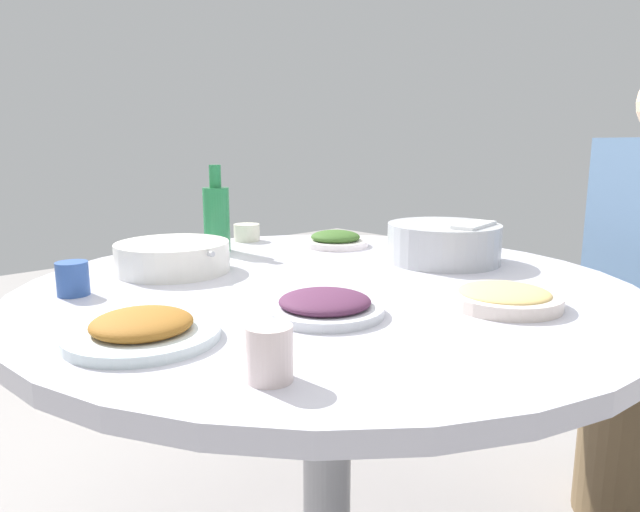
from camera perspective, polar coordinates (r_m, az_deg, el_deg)
round_dining_table at (r=1.26m, az=0.74°, el=-6.46°), size 1.30×1.30×0.72m
rice_bowl at (r=1.47m, az=12.28°, el=1.38°), size 0.28×0.28×0.11m
soup_bowl at (r=1.37m, az=-14.51°, el=-0.18°), size 0.26×0.29×0.07m
dish_stirfry at (r=0.91m, az=-17.37°, el=-7.01°), size 0.24×0.24×0.05m
dish_eggplant at (r=1.00m, az=0.49°, el=-4.96°), size 0.21×0.21×0.04m
dish_noodles at (r=1.10m, az=17.95°, el=-3.90°), size 0.21×0.21×0.04m
dish_greens at (r=1.66m, az=1.56°, el=1.65°), size 0.19×0.19×0.05m
green_bottle at (r=1.60m, az=-10.32°, el=3.89°), size 0.07×0.07×0.24m
tea_cup_near at (r=1.76m, az=-7.35°, el=2.36°), size 0.08×0.08×0.05m
tea_cup_far at (r=0.73m, az=-5.09°, el=-9.66°), size 0.06×0.06×0.07m
tea_cup_side at (r=1.22m, az=-23.52°, el=-2.09°), size 0.06×0.06×0.07m
stool_for_diner_left at (r=1.84m, az=29.37°, el=-15.79°), size 0.31×0.31×0.45m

